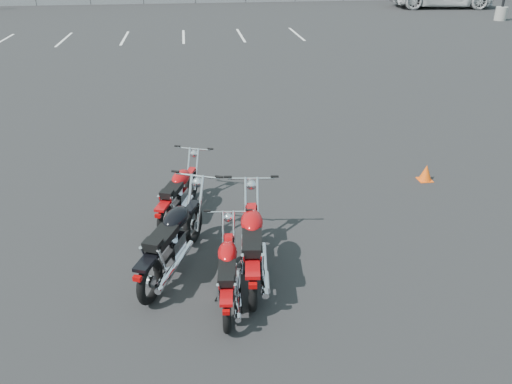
{
  "coord_description": "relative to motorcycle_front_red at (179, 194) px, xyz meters",
  "views": [
    {
      "loc": [
        -0.83,
        -7.04,
        4.58
      ],
      "look_at": [
        0.2,
        0.6,
        0.65
      ],
      "focal_mm": 35.0,
      "sensor_mm": 36.0,
      "label": 1
    }
  ],
  "objects": [
    {
      "name": "motorcycle_rear_red",
      "position": [
        1.1,
        -1.94,
        0.06
      ],
      "size": [
        0.89,
        2.32,
        1.13
      ],
      "color": "black",
      "rests_on": "ground"
    },
    {
      "name": "ground",
      "position": [
        1.14,
        -1.09,
        -0.45
      ],
      "size": [
        120.0,
        120.0,
        0.0
      ],
      "primitive_type": "plane",
      "color": "black",
      "rests_on": "ground"
    },
    {
      "name": "motorcycle_second_black",
      "position": [
        -0.08,
        -1.67,
        0.07
      ],
      "size": [
        1.36,
        2.28,
        1.14
      ],
      "color": "black",
      "rests_on": "ground"
    },
    {
      "name": "training_cone_near",
      "position": [
        5.14,
        0.85,
        -0.28
      ],
      "size": [
        0.29,
        0.29,
        0.34
      ],
      "color": "#FF570D",
      "rests_on": "ground"
    },
    {
      "name": "motorcycle_third_red",
      "position": [
        0.69,
        -2.47,
        -0.03
      ],
      "size": [
        0.74,
        1.91,
        0.93
      ],
      "color": "black",
      "rests_on": "ground"
    },
    {
      "name": "parking_line_stripes",
      "position": [
        -1.36,
        18.91,
        -0.45
      ],
      "size": [
        15.12,
        4.0,
        0.01
      ],
      "color": "silver",
      "rests_on": "ground"
    },
    {
      "name": "motorcycle_front_red",
      "position": [
        0.0,
        0.0,
        0.0
      ],
      "size": [
        1.09,
        2.0,
        0.99
      ],
      "color": "black",
      "rests_on": "ground"
    }
  ]
}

